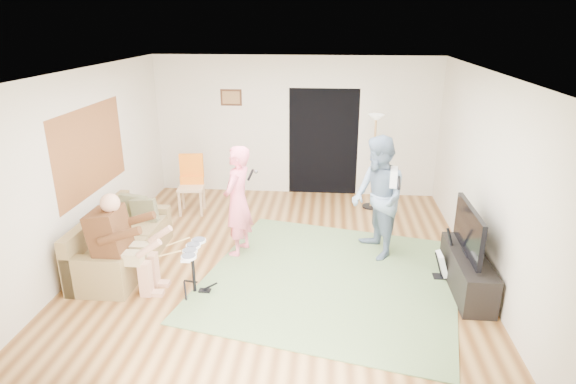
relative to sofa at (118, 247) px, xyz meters
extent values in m
plane|color=brown|center=(2.29, 0.29, -0.26)|extent=(6.00, 6.00, 0.00)
plane|color=white|center=(2.29, 0.29, 2.44)|extent=(6.00, 6.00, 0.00)
plane|color=#9C5C30|center=(-0.46, 0.49, 1.29)|extent=(0.00, 2.05, 2.05)
plane|color=black|center=(2.84, 3.28, 0.79)|extent=(2.10, 0.00, 2.10)
cube|color=#3F2314|center=(1.04, 3.28, 1.64)|extent=(0.42, 0.03, 0.32)
cube|color=#597346|center=(3.03, -0.15, -0.25)|extent=(3.90, 3.88, 0.02)
cube|color=olive|center=(0.09, 0.00, -0.07)|extent=(0.78, 1.56, 0.39)
cube|color=olive|center=(-0.24, 0.00, 0.13)|extent=(0.15, 1.93, 0.78)
cube|color=olive|center=(0.09, 0.87, 0.02)|extent=(0.78, 0.18, 0.55)
cube|color=olive|center=(0.09, -0.87, 0.02)|extent=(0.78, 0.18, 0.55)
cube|color=#512D16|center=(0.24, -0.65, 0.53)|extent=(0.37, 0.48, 0.61)
sphere|color=tan|center=(0.30, -0.65, 0.94)|extent=(0.24, 0.24, 0.24)
cylinder|color=black|center=(1.29, -0.65, 0.05)|extent=(0.04, 0.04, 0.58)
cube|color=white|center=(1.29, -0.65, 0.33)|extent=(0.11, 0.58, 0.03)
imported|color=pink|center=(1.66, 0.51, 0.57)|extent=(0.53, 0.68, 1.66)
imported|color=slate|center=(3.68, 0.63, 0.64)|extent=(0.92, 1.05, 1.80)
cube|color=black|center=(4.53, 0.01, -0.25)|extent=(0.20, 0.17, 0.03)
cube|color=white|center=(4.53, 0.01, -0.05)|extent=(0.16, 0.24, 0.32)
cylinder|color=black|center=(4.61, 0.01, 0.28)|extent=(0.17, 0.04, 0.42)
cylinder|color=black|center=(3.77, 2.57, -0.25)|extent=(0.31, 0.31, 0.03)
cylinder|color=#A47746|center=(3.77, 2.57, 0.59)|extent=(0.04, 0.04, 1.66)
cone|color=white|center=(3.77, 2.57, 1.43)|extent=(0.28, 0.28, 0.11)
cube|color=#D3B389|center=(0.51, 2.02, 0.22)|extent=(0.50, 0.50, 0.04)
cube|color=orange|center=(0.51, 2.22, 0.56)|extent=(0.43, 0.14, 0.44)
cube|color=black|center=(4.79, -0.27, -0.01)|extent=(0.40, 1.40, 0.50)
cube|color=black|center=(4.74, -0.27, 0.59)|extent=(0.06, 1.14, 0.58)
camera|label=1|loc=(2.98, -5.94, 3.07)|focal=30.00mm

